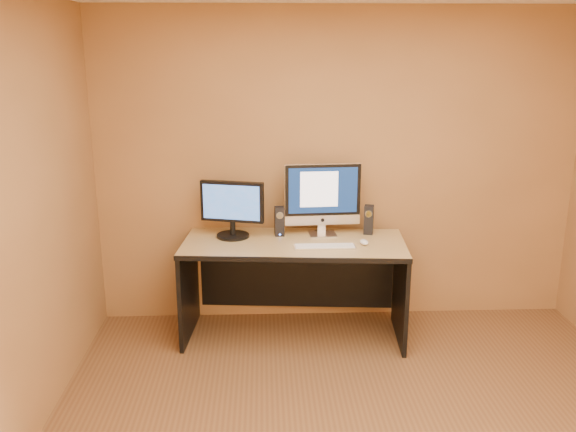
{
  "coord_description": "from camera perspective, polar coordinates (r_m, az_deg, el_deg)",
  "views": [
    {
      "loc": [
        -0.62,
        -2.95,
        2.28
      ],
      "look_at": [
        -0.44,
        1.48,
        1.04
      ],
      "focal_mm": 38.0,
      "sensor_mm": 36.0,
      "label": 1
    }
  ],
  "objects": [
    {
      "name": "speaker_right",
      "position": [
        4.98,
        7.56,
        -0.34
      ],
      "size": [
        0.09,
        0.09,
        0.24
      ],
      "primitive_type": null,
      "rotation": [
        0.0,
        0.0,
        -0.25
      ],
      "color": "black",
      "rests_on": "desk"
    },
    {
      "name": "desk",
      "position": [
        4.91,
        0.54,
        -6.89
      ],
      "size": [
        1.79,
        0.9,
        0.8
      ],
      "primitive_type": null,
      "rotation": [
        0.0,
        0.0,
        -0.08
      ],
      "color": "tan",
      "rests_on": "ground"
    },
    {
      "name": "speaker_left",
      "position": [
        4.9,
        -0.82,
        -0.49
      ],
      "size": [
        0.08,
        0.08,
        0.24
      ],
      "primitive_type": null,
      "rotation": [
        0.0,
        0.0,
        0.08
      ],
      "color": "black",
      "rests_on": "desk"
    },
    {
      "name": "imac",
      "position": [
        4.87,
        3.3,
        1.58
      ],
      "size": [
        0.63,
        0.26,
        0.6
      ],
      "primitive_type": null,
      "rotation": [
        0.0,
        0.0,
        0.06
      ],
      "color": "silver",
      "rests_on": "desk"
    },
    {
      "name": "second_monitor",
      "position": [
        4.85,
        -5.23,
        0.6
      ],
      "size": [
        0.57,
        0.38,
        0.46
      ],
      "primitive_type": null,
      "rotation": [
        0.0,
        0.0,
        -0.25
      ],
      "color": "black",
      "rests_on": "desk"
    },
    {
      "name": "mouse",
      "position": [
        4.74,
        7.13,
        -2.42
      ],
      "size": [
        0.07,
        0.12,
        0.04
      ],
      "primitive_type": "ellipsoid",
      "rotation": [
        0.0,
        0.0,
        0.1
      ],
      "color": "white",
      "rests_on": "desk"
    },
    {
      "name": "cable_b",
      "position": [
        5.1,
        2.98,
        -1.2
      ],
      "size": [
        0.13,
        0.15,
        0.01
      ],
      "primitive_type": "cylinder",
      "rotation": [
        1.57,
        0.0,
        -0.7
      ],
      "color": "black",
      "rests_on": "desk"
    },
    {
      "name": "keyboard",
      "position": [
        4.64,
        3.46,
        -2.86
      ],
      "size": [
        0.47,
        0.13,
        0.02
      ],
      "primitive_type": "cube",
      "rotation": [
        0.0,
        0.0,
        0.01
      ],
      "color": "silver",
      "rests_on": "desk"
    },
    {
      "name": "cable_a",
      "position": [
        5.09,
        3.3,
        -1.25
      ],
      "size": [
        0.04,
        0.24,
        0.01
      ],
      "primitive_type": "cylinder",
      "rotation": [
        1.57,
        0.0,
        0.13
      ],
      "color": "black",
      "rests_on": "desk"
    },
    {
      "name": "walls",
      "position": [
        3.17,
        9.02,
        -2.58
      ],
      "size": [
        4.0,
        4.0,
        2.6
      ],
      "primitive_type": null,
      "color": "#9E6F40",
      "rests_on": "ground"
    }
  ]
}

